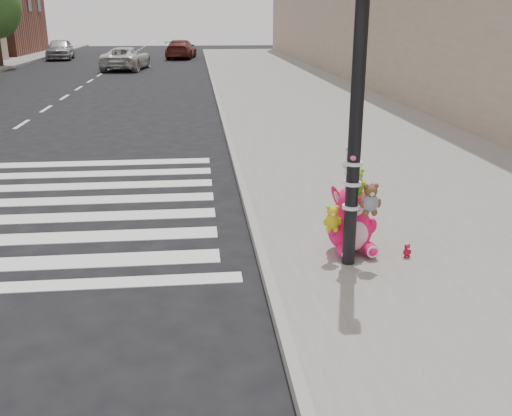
{
  "coord_description": "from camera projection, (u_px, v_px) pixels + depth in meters",
  "views": [
    {
      "loc": [
        0.76,
        -4.66,
        3.12
      ],
      "look_at": [
        1.48,
        2.28,
        0.75
      ],
      "focal_mm": 40.0,
      "sensor_mm": 36.0,
      "label": 1
    }
  ],
  "objects": [
    {
      "name": "red_teddy",
      "position": [
        407.0,
        251.0,
        7.36
      ],
      "size": [
        0.14,
        0.11,
        0.18
      ],
      "primitive_type": null,
      "rotation": [
        0.0,
        0.0,
        0.17
      ],
      "color": "#AA1126",
      "rests_on": "sidewalk_near"
    },
    {
      "name": "car_maroon_near",
      "position": [
        181.0,
        49.0,
        43.01
      ],
      "size": [
        2.47,
        4.95,
        1.38
      ],
      "primitive_type": "imported",
      "rotation": [
        0.0,
        0.0,
        3.03
      ],
      "color": "#591E19",
      "rests_on": "ground"
    },
    {
      "name": "car_white_near",
      "position": [
        126.0,
        58.0,
        34.09
      ],
      "size": [
        2.79,
        5.02,
        1.33
      ],
      "primitive_type": "imported",
      "rotation": [
        0.0,
        0.0,
        3.01
      ],
      "color": "silver",
      "rests_on": "ground"
    },
    {
      "name": "car_silver_deep",
      "position": [
        60.0,
        49.0,
        41.98
      ],
      "size": [
        2.18,
        4.53,
        1.49
      ],
      "primitive_type": "imported",
      "rotation": [
        0.0,
        0.0,
        0.1
      ],
      "color": "#ADADB2",
      "rests_on": "ground"
    },
    {
      "name": "pink_bunny",
      "position": [
        351.0,
        224.0,
        7.46
      ],
      "size": [
        0.67,
        0.74,
        0.94
      ],
      "rotation": [
        0.0,
        0.0,
        0.13
      ],
      "color": "#FF1565",
      "rests_on": "sidewalk_near"
    },
    {
      "name": "ground",
      "position": [
        124.0,
        367.0,
        5.32
      ],
      "size": [
        120.0,
        120.0,
        0.0
      ],
      "primitive_type": "plane",
      "color": "black",
      "rests_on": "ground"
    },
    {
      "name": "signal_pole",
      "position": [
        356.0,
        133.0,
        6.7
      ],
      "size": [
        0.68,
        0.49,
        4.0
      ],
      "color": "black",
      "rests_on": "sidewalk_near"
    },
    {
      "name": "sidewalk_near",
      "position": [
        357.0,
        136.0,
        15.21
      ],
      "size": [
        7.0,
        80.0,
        0.14
      ],
      "primitive_type": "cube",
      "color": "slate",
      "rests_on": "ground"
    },
    {
      "name": "curb_edge",
      "position": [
        228.0,
        138.0,
        14.87
      ],
      "size": [
        0.12,
        80.0,
        0.15
      ],
      "primitive_type": "cube",
      "color": "gray",
      "rests_on": "ground"
    }
  ]
}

